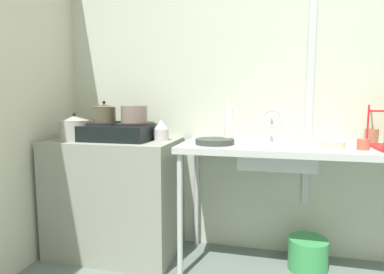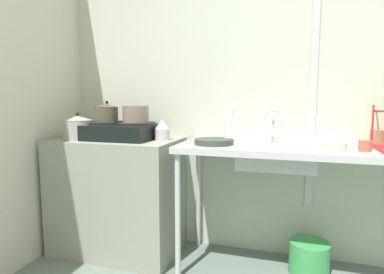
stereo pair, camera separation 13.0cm
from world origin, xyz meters
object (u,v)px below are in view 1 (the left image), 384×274
at_px(pot_on_right_burner, 134,114).
at_px(percolator, 161,130).
at_px(bottle_by_sink, 228,125).
at_px(pot_on_left_burner, 104,113).
at_px(bucket_on_floor, 308,254).
at_px(faucet, 272,120).
at_px(small_bowl_on_drainboard, 332,144).
at_px(stove, 120,131).
at_px(cup_by_rack, 363,144).
at_px(pot_beside_stove, 75,128).
at_px(frying_pan, 215,141).
at_px(sink_basin, 276,156).
at_px(utensil_jar, 372,136).

relative_size(pot_on_right_burner, percolator, 1.24).
distance_m(pot_on_right_burner, bottle_by_sink, 0.67).
height_order(pot_on_left_burner, bottle_by_sink, pot_on_left_burner).
bearing_deg(bucket_on_floor, pot_on_right_burner, -177.32).
height_order(percolator, bottle_by_sink, bottle_by_sink).
height_order(pot_on_right_burner, faucet, pot_on_right_burner).
bearing_deg(faucet, bottle_by_sink, -164.58).
relative_size(pot_on_right_burner, small_bowl_on_drainboard, 1.24).
height_order(stove, faucet, faucet).
distance_m(cup_by_rack, small_bowl_on_drainboard, 0.17).
xyz_separation_m(bottle_by_sink, bucket_on_floor, (0.54, 0.04, -0.86)).
xyz_separation_m(pot_beside_stove, bottle_by_sink, (1.08, 0.13, 0.03)).
height_order(faucet, bucket_on_floor, faucet).
relative_size(stove, frying_pan, 2.06).
bearing_deg(stove, cup_by_rack, -3.36).
relative_size(pot_beside_stove, frying_pan, 0.82).
xyz_separation_m(sink_basin, bottle_by_sink, (-0.31, 0.05, 0.19)).
height_order(faucet, utensil_jar, faucet).
relative_size(stove, small_bowl_on_drainboard, 3.51).
bearing_deg(faucet, cup_by_rack, -20.60).
distance_m(faucet, cup_by_rack, 0.56).
xyz_separation_m(pot_on_left_burner, cup_by_rack, (1.70, -0.09, -0.16)).
xyz_separation_m(pot_on_left_burner, frying_pan, (0.83, -0.06, -0.18)).
relative_size(percolator, small_bowl_on_drainboard, 1.00).
bearing_deg(stove, frying_pan, -5.17).
relative_size(pot_on_left_burner, utensil_jar, 0.72).
xyz_separation_m(pot_on_left_burner, pot_on_right_burner, (0.23, -0.00, -0.01)).
distance_m(frying_pan, cup_by_rack, 0.88).
bearing_deg(percolator, sink_basin, -5.51).
relative_size(bottle_by_sink, bucket_on_floor, 1.05).
bearing_deg(small_bowl_on_drainboard, pot_beside_stove, -177.17).
bearing_deg(percolator, pot_on_left_burner, -173.88).
bearing_deg(utensil_jar, bucket_on_floor, -157.32).
relative_size(pot_beside_stove, utensil_jar, 0.92).
distance_m(stove, pot_on_left_burner, 0.18).
xyz_separation_m(small_bowl_on_drainboard, bucket_on_floor, (-0.10, 0.08, -0.76)).
height_order(pot_on_left_burner, utensil_jar, pot_on_left_burner).
bearing_deg(pot_beside_stove, percolator, 14.93).
xyz_separation_m(stove, small_bowl_on_drainboard, (1.43, -0.03, -0.04)).
height_order(sink_basin, utensil_jar, utensil_jar).
bearing_deg(faucet, pot_beside_stove, -171.11).
distance_m(percolator, cup_by_rack, 1.29).
xyz_separation_m(percolator, bucket_on_floor, (1.03, 0.01, -0.82)).
bearing_deg(pot_beside_stove, small_bowl_on_drainboard, 2.83).
height_order(pot_beside_stove, bucket_on_floor, pot_beside_stove).
bearing_deg(small_bowl_on_drainboard, bottle_by_sink, 175.59).
distance_m(frying_pan, utensil_jar, 1.05).
height_order(pot_on_right_burner, bottle_by_sink, bottle_by_sink).
bearing_deg(small_bowl_on_drainboard, frying_pan, -177.13).
distance_m(bottle_by_sink, utensil_jar, 0.95).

